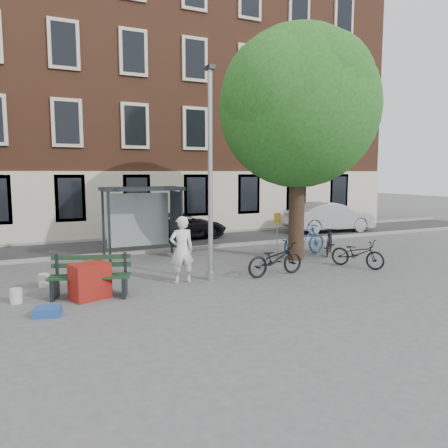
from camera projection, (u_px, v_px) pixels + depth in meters
ground at (211, 280)px, 12.87m from camera, size 90.00×90.00×0.00m
road at (148, 244)px, 19.17m from camera, size 40.00×4.00×0.01m
curb_near at (162, 250)px, 17.37m from camera, size 40.00×0.25×0.12m
curb_far at (137, 237)px, 20.97m from camera, size 40.00×0.25×0.12m
building_row at (117, 101)px, 23.76m from camera, size 30.00×8.00×14.00m
lamppost at (210, 185)px, 12.54m from camera, size 0.28×0.35×6.11m
tree_right at (301, 101)px, 15.12m from camera, size 5.76×5.60×8.20m
bus_shelter at (152, 206)px, 16.09m from camera, size 2.85×1.45×2.62m
painter at (182, 250)px, 12.41m from camera, size 0.72×0.49×1.92m
bench at (90, 278)px, 11.07m from camera, size 2.10×1.21×1.03m
bike_a at (275, 259)px, 13.32m from camera, size 2.02×0.84×1.03m
bike_b at (304, 239)px, 16.80m from camera, size 2.02×0.73×1.19m
bike_c at (357, 253)px, 14.48m from camera, size 1.38×1.90×0.95m
bike_d at (329, 242)px, 16.74m from camera, size 1.51×1.53×1.01m
car_dark at (181, 226)px, 20.74m from camera, size 4.55×2.30×1.24m
car_silver at (330, 217)px, 23.16m from camera, size 4.89×2.05×1.57m
red_stand at (90, 281)px, 10.88m from camera, size 1.05×0.86×0.90m
blue_crate at (48, 312)px, 9.61m from camera, size 0.64×0.54×0.20m
bucket_a at (44, 280)px, 12.08m from camera, size 0.29×0.29×0.36m
bucket_b at (16, 296)px, 10.54m from camera, size 0.32×0.32×0.36m
notice_sign at (277, 226)px, 16.19m from camera, size 0.28×0.04×1.65m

